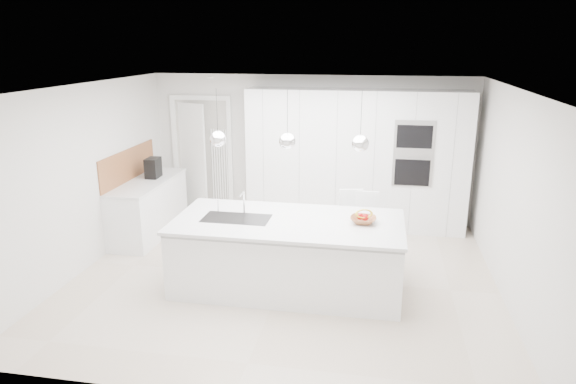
% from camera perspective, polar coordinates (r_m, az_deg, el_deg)
% --- Properties ---
extents(floor, '(5.50, 5.50, 0.00)m').
position_cam_1_polar(floor, '(6.96, -0.44, -9.42)').
color(floor, beige).
rests_on(floor, ground).
extents(wall_back, '(5.50, 0.00, 5.50)m').
position_cam_1_polar(wall_back, '(8.91, 2.51, 4.84)').
color(wall_back, silver).
rests_on(wall_back, ground).
extents(wall_left, '(0.00, 5.00, 5.00)m').
position_cam_1_polar(wall_left, '(7.51, -21.58, 1.51)').
color(wall_left, silver).
rests_on(wall_left, ground).
extents(ceiling, '(5.50, 5.50, 0.00)m').
position_cam_1_polar(ceiling, '(6.29, -0.49, 11.57)').
color(ceiling, white).
rests_on(ceiling, wall_back).
extents(tall_cabinets, '(3.60, 0.60, 2.30)m').
position_cam_1_polar(tall_cabinets, '(8.57, 7.54, 3.56)').
color(tall_cabinets, white).
rests_on(tall_cabinets, floor).
extents(oven_stack, '(0.62, 0.04, 1.05)m').
position_cam_1_polar(oven_stack, '(8.24, 13.76, 4.14)').
color(oven_stack, '#A5A5A8').
rests_on(oven_stack, tall_cabinets).
extents(doorway_frame, '(1.11, 0.08, 2.13)m').
position_cam_1_polar(doorway_frame, '(9.39, -9.44, 3.81)').
color(doorway_frame, white).
rests_on(doorway_frame, floor).
extents(hallway_door, '(0.76, 0.38, 2.00)m').
position_cam_1_polar(hallway_door, '(9.43, -10.97, 3.67)').
color(hallway_door, white).
rests_on(hallway_door, floor).
extents(radiator, '(0.32, 0.04, 1.40)m').
position_cam_1_polar(radiator, '(9.31, -7.55, 2.69)').
color(radiator, white).
rests_on(radiator, floor).
extents(left_base_cabinets, '(0.60, 1.80, 0.86)m').
position_cam_1_polar(left_base_cabinets, '(8.59, -15.20, -1.82)').
color(left_base_cabinets, white).
rests_on(left_base_cabinets, floor).
extents(left_worktop, '(0.62, 1.82, 0.04)m').
position_cam_1_polar(left_worktop, '(8.47, -15.43, 1.07)').
color(left_worktop, silver).
rests_on(left_worktop, left_base_cabinets).
extents(oak_backsplash, '(0.02, 1.80, 0.50)m').
position_cam_1_polar(oak_backsplash, '(8.53, -17.31, 2.90)').
color(oak_backsplash, '#99613A').
rests_on(oak_backsplash, wall_left).
extents(island_base, '(2.80, 1.20, 0.86)m').
position_cam_1_polar(island_base, '(6.49, -0.07, -7.20)').
color(island_base, white).
rests_on(island_base, floor).
extents(island_worktop, '(2.84, 1.40, 0.04)m').
position_cam_1_polar(island_worktop, '(6.37, 0.01, -3.31)').
color(island_worktop, silver).
rests_on(island_worktop, island_base).
extents(island_sink, '(0.84, 0.44, 0.18)m').
position_cam_1_polar(island_sink, '(6.49, -5.74, -3.60)').
color(island_sink, '#3F3F42').
rests_on(island_sink, island_worktop).
extents(island_tap, '(0.02, 0.02, 0.30)m').
position_cam_1_polar(island_tap, '(6.58, -4.91, -1.16)').
color(island_tap, white).
rests_on(island_tap, island_worktop).
extents(pendant_left, '(0.20, 0.20, 0.20)m').
position_cam_1_polar(pendant_left, '(6.26, -7.79, 5.86)').
color(pendant_left, white).
rests_on(pendant_left, ceiling).
extents(pendant_mid, '(0.20, 0.20, 0.20)m').
position_cam_1_polar(pendant_mid, '(6.06, -0.07, 5.66)').
color(pendant_mid, white).
rests_on(pendant_mid, ceiling).
extents(pendant_right, '(0.20, 0.20, 0.20)m').
position_cam_1_polar(pendant_right, '(5.97, 8.02, 5.34)').
color(pendant_right, white).
rests_on(pendant_right, ceiling).
extents(fruit_bowl, '(0.33, 0.33, 0.08)m').
position_cam_1_polar(fruit_bowl, '(6.32, 8.35, -3.10)').
color(fruit_bowl, '#99613A').
rests_on(fruit_bowl, island_worktop).
extents(espresso_machine, '(0.21, 0.31, 0.32)m').
position_cam_1_polar(espresso_machine, '(8.62, -14.76, 2.62)').
color(espresso_machine, black).
rests_on(espresso_machine, left_worktop).
extents(bar_stool_left, '(0.44, 0.55, 1.05)m').
position_cam_1_polar(bar_stool_left, '(7.21, 6.84, -4.05)').
color(bar_stool_left, white).
rests_on(bar_stool_left, floor).
extents(bar_stool_right, '(0.35, 0.48, 1.03)m').
position_cam_1_polar(bar_stool_right, '(7.22, 8.61, -4.19)').
color(bar_stool_right, white).
rests_on(bar_stool_right, floor).
extents(apple_a, '(0.08, 0.08, 0.08)m').
position_cam_1_polar(apple_a, '(6.34, 8.02, -2.69)').
color(apple_a, '#B81012').
rests_on(apple_a, fruit_bowl).
extents(apple_b, '(0.09, 0.09, 0.09)m').
position_cam_1_polar(apple_b, '(6.31, 8.58, -2.78)').
color(apple_b, '#B81012').
rests_on(apple_b, fruit_bowl).
extents(banana_bunch, '(0.25, 0.18, 0.22)m').
position_cam_1_polar(banana_bunch, '(6.28, 8.44, -2.41)').
color(banana_bunch, gold).
rests_on(banana_bunch, fruit_bowl).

